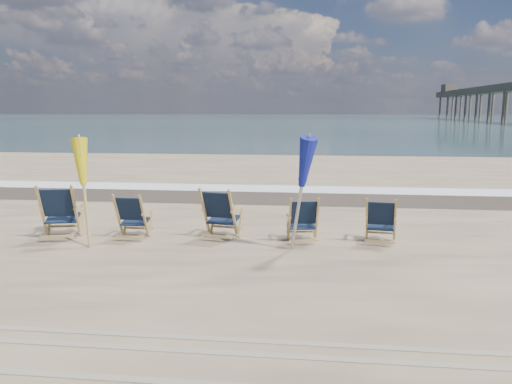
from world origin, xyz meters
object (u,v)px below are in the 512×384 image
beach_chair_1 (144,217)px  beach_chair_4 (395,222)px  beach_chair_0 (76,212)px  beach_chair_2 (233,215)px  umbrella_blue (300,165)px  umbrella_yellow (83,167)px  beach_chair_3 (317,220)px

beach_chair_1 → beach_chair_4: (4.67, 0.16, -0.01)m
beach_chair_0 → beach_chair_2: (2.99, 0.22, -0.03)m
beach_chair_4 → umbrella_blue: (-1.72, -0.66, 1.10)m
beach_chair_1 → umbrella_blue: 3.18m
beach_chair_0 → umbrella_blue: 4.38m
beach_chair_1 → beach_chair_4: size_ratio=1.03×
beach_chair_4 → beach_chair_2: bearing=9.3°
beach_chair_0 → umbrella_yellow: bearing=124.8°
beach_chair_1 → beach_chair_2: size_ratio=0.89×
beach_chair_2 → umbrella_blue: size_ratio=0.50×
beach_chair_2 → umbrella_yellow: size_ratio=0.52×
beach_chair_0 → beach_chair_2: beach_chair_0 is taller
beach_chair_1 → umbrella_blue: umbrella_blue is taller
beach_chair_0 → beach_chair_3: bearing=169.7°
beach_chair_0 → beach_chair_1: beach_chair_0 is taller
beach_chair_1 → beach_chair_3: (3.26, 0.14, -0.01)m
beach_chair_1 → umbrella_blue: bearing=171.2°
beach_chair_2 → umbrella_yellow: (-2.63, -0.55, 0.94)m
beach_chair_0 → beach_chair_3: 4.57m
beach_chair_2 → umbrella_yellow: bearing=23.0°
beach_chair_1 → beach_chair_4: bearing=-177.2°
umbrella_yellow → umbrella_blue: umbrella_blue is taller
beach_chair_3 → beach_chair_4: (1.41, 0.02, -0.00)m
beach_chair_4 → umbrella_yellow: size_ratio=0.45×
beach_chair_3 → umbrella_yellow: umbrella_yellow is taller
beach_chair_1 → umbrella_yellow: (-0.94, -0.42, 1.00)m
beach_chair_0 → beach_chair_1: size_ratio=1.20×
beach_chair_2 → beach_chair_0: bearing=15.5°
umbrella_yellow → beach_chair_2: bearing=11.8°
beach_chair_0 → beach_chair_2: bearing=171.0°
beach_chair_4 → umbrella_blue: bearing=29.6°
beach_chair_2 → umbrella_blue: umbrella_blue is taller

